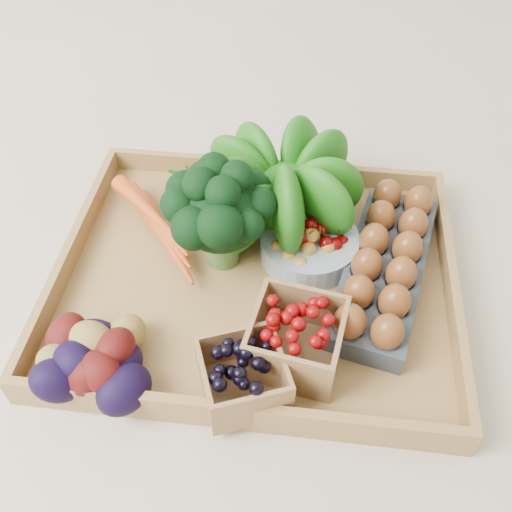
# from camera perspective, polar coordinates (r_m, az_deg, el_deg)

# --- Properties ---
(ground) EXTENTS (4.00, 4.00, 0.00)m
(ground) POSITION_cam_1_polar(r_m,az_deg,el_deg) (0.82, 0.00, -2.80)
(ground) COLOR beige
(ground) RESTS_ON ground
(tray) EXTENTS (0.55, 0.45, 0.01)m
(tray) POSITION_cam_1_polar(r_m,az_deg,el_deg) (0.82, 0.00, -2.46)
(tray) COLOR #A27B44
(tray) RESTS_ON ground
(carrots) EXTENTS (0.19, 0.13, 0.04)m
(carrots) POSITION_cam_1_polar(r_m,az_deg,el_deg) (0.87, -9.80, 3.22)
(carrots) COLOR #CF4A17
(carrots) RESTS_ON tray
(lettuce) EXTENTS (0.17, 0.17, 0.17)m
(lettuce) POSITION_cam_1_polar(r_m,az_deg,el_deg) (0.83, 2.74, 7.64)
(lettuce) COLOR #145D0E
(lettuce) RESTS_ON tray
(broccoli) EXTENTS (0.16, 0.16, 0.12)m
(broccoli) POSITION_cam_1_polar(r_m,az_deg,el_deg) (0.79, -3.49, 2.74)
(broccoli) COLOR black
(broccoli) RESTS_ON tray
(cherry_bowl) EXTENTS (0.14, 0.14, 0.04)m
(cherry_bowl) POSITION_cam_1_polar(r_m,az_deg,el_deg) (0.83, 5.33, 1.05)
(cherry_bowl) COLOR #8C9EA5
(cherry_bowl) RESTS_ON tray
(egg_carton) EXTENTS (0.17, 0.31, 0.03)m
(egg_carton) POSITION_cam_1_polar(r_m,az_deg,el_deg) (0.82, 12.64, -1.45)
(egg_carton) COLOR #3A434B
(egg_carton) RESTS_ON tray
(potatoes) EXTENTS (0.15, 0.15, 0.09)m
(potatoes) POSITION_cam_1_polar(r_m,az_deg,el_deg) (0.71, -15.84, -9.42)
(potatoes) COLOR #3D0B09
(potatoes) RESTS_ON tray
(punnet_blackberry) EXTENTS (0.13, 0.13, 0.07)m
(punnet_blackberry) POSITION_cam_1_polar(r_m,az_deg,el_deg) (0.68, -1.29, -11.96)
(punnet_blackberry) COLOR black
(punnet_blackberry) RESTS_ON tray
(punnet_raspberry) EXTENTS (0.13, 0.13, 0.08)m
(punnet_raspberry) POSITION_cam_1_polar(r_m,az_deg,el_deg) (0.71, 4.04, -8.23)
(punnet_raspberry) COLOR #670405
(punnet_raspberry) RESTS_ON tray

